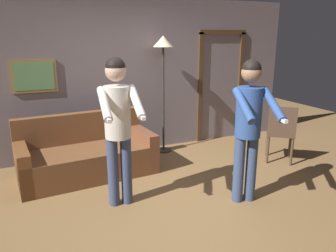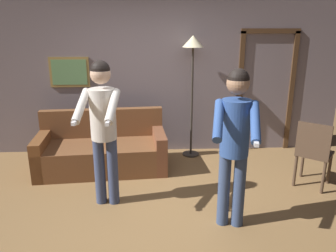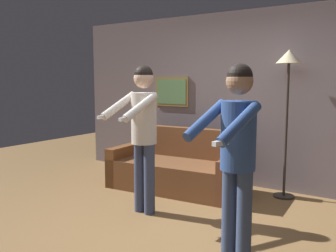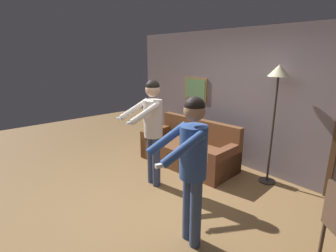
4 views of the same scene
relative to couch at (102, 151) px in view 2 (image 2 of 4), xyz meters
name	(u,v)px [view 2 (image 2 of 4)]	position (x,y,z in m)	size (l,w,h in m)	color
ground_plane	(157,213)	(0.81, -1.31, -0.28)	(12.00, 12.00, 0.00)	olive
back_wall_assembly	(155,77)	(0.83, 0.79, 1.02)	(6.40, 0.10, 2.60)	slate
couch	(102,151)	(0.00, 0.00, 0.00)	(1.96, 1.00, 0.87)	brown
torchiere_lamp	(193,57)	(1.42, 0.49, 1.38)	(0.34, 0.34, 1.98)	#332D28
person_standing_left	(103,120)	(0.20, -1.06, 0.79)	(0.47, 0.71, 1.76)	#3B476B
person_standing_right	(235,135)	(1.61, -1.59, 0.77)	(0.53, 0.71, 1.73)	#37496F
dining_chair_distant	(314,151)	(2.91, -0.76, 0.25)	(0.59, 0.59, 0.93)	#4C3828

